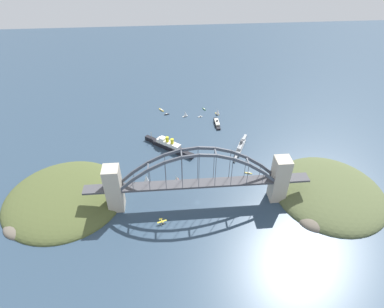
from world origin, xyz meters
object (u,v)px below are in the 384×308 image
harbor_ferry_steamer (217,123)px  small_boat_0 (146,179)px  seaplane_taxiing_near_bridge (162,222)px  small_boat_2 (177,179)px  small_boat_9 (186,114)px  small_boat_1 (248,173)px  channel_marker_buoy (178,179)px  naval_cruiser (240,147)px  small_boat_5 (202,184)px  small_boat_6 (204,109)px  small_boat_3 (161,110)px  small_boat_7 (167,114)px  ocean_liner (169,145)px  small_boat_8 (200,117)px  small_boat_4 (218,112)px  harbor_arch_bridge (198,183)px

harbor_ferry_steamer → small_boat_0: small_boat_0 is taller
seaplane_taxiing_near_bridge → small_boat_2: 66.03m
seaplane_taxiing_near_bridge → small_boat_2: (18.97, 63.19, 2.77)m
small_boat_0 → small_boat_9: size_ratio=1.39×
small_boat_1 → channel_marker_buoy: (-89.58, -3.51, 0.43)m
naval_cruiser → small_boat_5: 92.11m
harbor_ferry_steamer → small_boat_9: bearing=148.7°
harbor_ferry_steamer → seaplane_taxiing_near_bridge: size_ratio=3.19×
naval_cruiser → small_boat_6: (-37.97, 112.91, -2.24)m
small_boat_3 → small_boat_7: size_ratio=1.38×
ocean_liner → small_boat_7: (-1.42, 92.90, -4.66)m
small_boat_2 → small_boat_0: bearing=176.4°
ocean_liner → small_boat_6: (61.44, 104.85, -4.75)m
ocean_liner → naval_cruiser: size_ratio=1.13×
seaplane_taxiing_near_bridge → channel_marker_buoy: size_ratio=3.81×
small_boat_8 → small_boat_3: bearing=156.8°
small_boat_7 → channel_marker_buoy: (10.77, -157.35, 0.31)m
small_boat_1 → small_boat_4: 148.55m
harbor_arch_bridge → small_boat_6: size_ratio=26.85×
harbor_ferry_steamer → naval_cruiser: bearing=-70.0°
small_boat_1 → small_boat_6: size_ratio=1.08×
ocean_liner → small_boat_2: bearing=-83.4°
small_boat_6 → harbor_ferry_steamer: bearing=-73.3°
naval_cruiser → small_boat_1: (-0.48, -52.87, -2.27)m
naval_cruiser → harbor_ferry_steamer: naval_cruiser is taller
ocean_liner → small_boat_9: 89.90m
small_boat_0 → small_boat_9: small_boat_0 is taller
ocean_liner → harbor_ferry_steamer: size_ratio=2.04×
harbor_arch_bridge → channel_marker_buoy: bearing=117.1°
ocean_liner → small_boat_9: bearing=71.2°
harbor_arch_bridge → small_boat_6: harbor_arch_bridge is taller
harbor_arch_bridge → small_boat_7: bearing=99.1°
ocean_liner → seaplane_taxiing_near_bridge: 132.59m
small_boat_0 → small_boat_1: (127.86, 5.65, -5.12)m
small_boat_0 → small_boat_5: small_boat_0 is taller
small_boat_5 → harbor_ferry_steamer: bearing=74.1°
small_boat_2 → small_boat_4: 171.86m
small_boat_9 → small_boat_1: bearing=-64.4°
ocean_liner → small_boat_4: bearing=46.8°
seaplane_taxiing_near_bridge → small_boat_8: 222.21m
harbor_ferry_steamer → small_boat_9: size_ratio=3.69×
naval_cruiser → channel_marker_buoy: naval_cruiser is taller
small_boat_1 → small_boat_8: small_boat_8 is taller
naval_cruiser → channel_marker_buoy: (-90.06, -56.39, -1.85)m
harbor_arch_bridge → small_boat_0: size_ratio=19.63×
small_boat_4 → small_boat_8: size_ratio=1.34×
channel_marker_buoy → small_boat_1: bearing=2.2°
small_boat_6 → small_boat_3: bearing=177.8°
small_boat_6 → small_boat_7: small_boat_7 is taller
small_boat_8 → channel_marker_buoy: bearing=-106.5°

